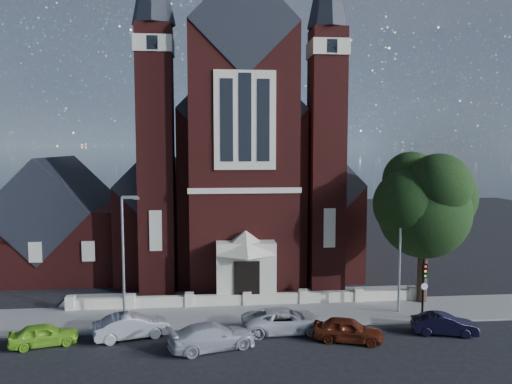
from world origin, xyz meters
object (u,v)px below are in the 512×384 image
parish_hall (58,227)px  street_lamp_left (124,251)px  car_silver_a (132,326)px  traffic_signal (424,282)px  car_lime_van (44,335)px  street_tree (428,207)px  car_silver_b (212,336)px  car_white_suv (284,320)px  car_navy (444,324)px  church (234,176)px  street_lamp_right (401,246)px  car_dark_red (348,330)px

parish_hall → street_lamp_left: size_ratio=1.51×
parish_hall → car_silver_a: bearing=-62.1°
traffic_signal → car_lime_van: size_ratio=1.09×
street_tree → car_silver_b: bearing=-157.0°
street_lamp_left → car_white_suv: bearing=-14.9°
street_lamp_left → traffic_signal: bearing=-4.8°
street_tree → car_navy: size_ratio=2.86×
street_lamp_left → traffic_signal: 19.08m
car_silver_a → car_silver_b: (4.67, -2.00, -0.01)m
car_silver_b → car_white_suv: 4.83m
church → traffic_signal: size_ratio=8.72×
car_lime_van → car_silver_b: (9.41, -1.34, 0.08)m
parish_hall → street_lamp_left: 16.18m
church → street_lamp_right: church is taller
church → street_tree: size_ratio=3.26×
car_silver_b → car_navy: 13.80m
street_tree → car_lime_van: size_ratio=2.92×
church → car_lime_van: bearing=-118.1°
street_lamp_right → car_silver_a: bearing=-171.1°
street_tree → street_lamp_left: 20.71m
parish_hall → car_navy: (27.29, -17.90, -3.40)m
parish_hall → car_white_suv: 24.62m
car_dark_red → car_navy: (6.00, 0.48, -0.06)m
street_lamp_right → car_lime_van: 22.59m
car_navy → street_lamp_left: bearing=91.6°
church → car_navy: church is taller
parish_hall → car_white_suv: size_ratio=2.39×
street_tree → car_dark_red: 11.39m
street_lamp_right → car_dark_red: street_lamp_right is taller
street_lamp_right → car_silver_a: size_ratio=1.87×
street_lamp_left → car_lime_van: size_ratio=2.20×
car_white_suv → car_silver_b: bearing=112.4°
car_silver_a → car_white_suv: car_silver_a is taller
church → traffic_signal: bearing=-61.8°
car_silver_a → parish_hall: bearing=10.9°
parish_hall → car_dark_red: bearing=-40.8°
car_silver_a → street_lamp_left: bearing=-1.4°
traffic_signal → car_dark_red: bearing=-153.8°
car_lime_van → car_navy: (23.18, -0.54, -0.01)m
street_lamp_right → car_white_suv: (-8.22, -2.61, -3.89)m
church → car_dark_red: size_ratio=8.78×
street_lamp_left → car_silver_a: bearing=-74.3°
car_dark_red → car_silver_b: bearing=110.5°
parish_hall → street_lamp_left: parish_hall is taller
car_dark_red → car_white_suv: bearing=80.7°
street_lamp_left → car_silver_b: 8.17m
parish_hall → car_dark_red: (21.30, -18.38, -3.33)m
street_lamp_left → car_dark_red: (13.20, -4.38, -3.92)m
car_lime_van → car_navy: size_ratio=0.98×
traffic_signal → car_silver_a: 18.28m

